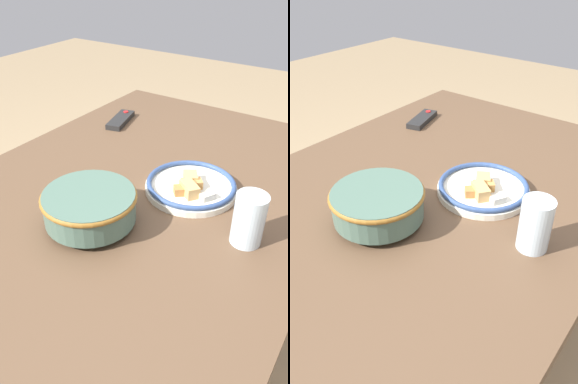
# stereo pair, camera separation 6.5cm
# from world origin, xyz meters

# --- Properties ---
(ground_plane) EXTENTS (8.00, 8.00, 0.00)m
(ground_plane) POSITION_xyz_m (0.00, 0.00, 0.00)
(ground_plane) COLOR #9E8460
(dining_table) EXTENTS (1.42, 0.99, 0.70)m
(dining_table) POSITION_xyz_m (0.00, 0.00, 0.63)
(dining_table) COLOR brown
(dining_table) RESTS_ON ground_plane
(noodle_bowl) EXTENTS (0.23, 0.23, 0.09)m
(noodle_bowl) POSITION_xyz_m (-0.19, 0.01, 0.76)
(noodle_bowl) COLOR #4C6B5B
(noodle_bowl) RESTS_ON dining_table
(food_plate) EXTENTS (0.26, 0.26, 0.05)m
(food_plate) POSITION_xyz_m (0.07, -0.13, 0.72)
(food_plate) COLOR silver
(food_plate) RESTS_ON dining_table
(tv_remote) EXTENTS (0.18, 0.10, 0.02)m
(tv_remote) POSITION_xyz_m (0.36, 0.32, 0.71)
(tv_remote) COLOR black
(tv_remote) RESTS_ON dining_table
(drinking_glass) EXTENTS (0.07, 0.07, 0.13)m
(drinking_glass) POSITION_xyz_m (-0.04, -0.34, 0.77)
(drinking_glass) COLOR silver
(drinking_glass) RESTS_ON dining_table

